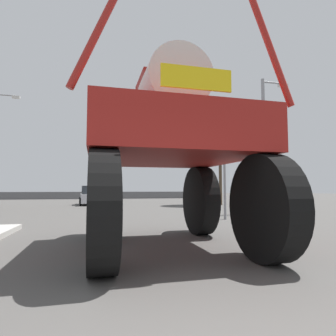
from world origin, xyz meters
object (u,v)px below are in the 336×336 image
Objects in this scene: streetlight_near_right at (266,138)px; bare_tree_right at (220,129)px; traffic_signal_near_right at (223,158)px; sedan_ahead at (92,196)px; oversize_sprayer at (166,151)px.

bare_tree_right reaches higher than streetlight_near_right.
streetlight_near_right is (3.49, 2.14, 1.42)m from traffic_signal_near_right.
bare_tree_right is (9.98, -2.78, 5.39)m from sedan_ahead.
traffic_signal_near_right reaches higher than sedan_ahead.
sedan_ahead is 11.68m from bare_tree_right.
oversize_sprayer is at bearing -125.27° from traffic_signal_near_right.
sedan_ahead is 14.35m from streetlight_near_right.
streetlight_near_right is at bearing 31.53° from traffic_signal_near_right.
streetlight_near_right reaches higher than traffic_signal_near_right.
bare_tree_right is (8.01, 15.17, 3.99)m from oversize_sprayer.
sedan_ahead is 0.54× the size of bare_tree_right.
bare_tree_right is at bearing -28.57° from oversize_sprayer.
oversize_sprayer is at bearing -177.85° from sedan_ahead.
traffic_signal_near_right is (3.76, 5.31, 0.49)m from oversize_sprayer.
oversize_sprayer reaches higher than sedan_ahead.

